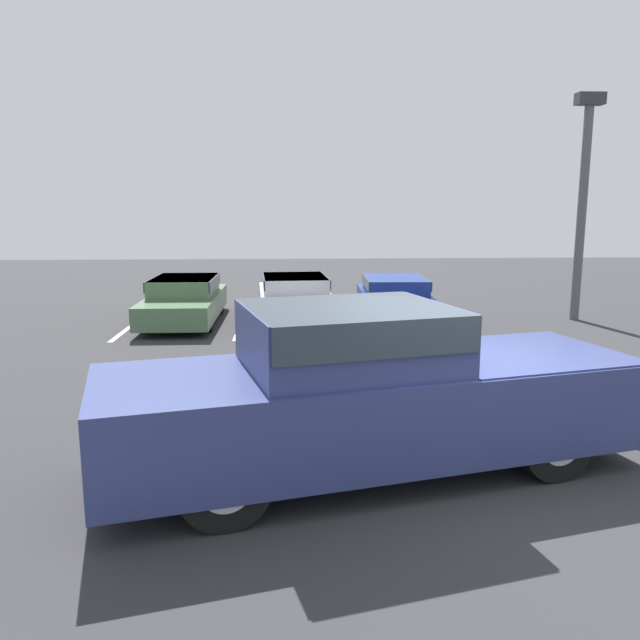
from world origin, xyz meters
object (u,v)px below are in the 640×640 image
parked_sedan_b (295,298)px  parked_sedan_c (395,297)px  pickup_truck (374,389)px  parked_sedan_a (185,298)px  light_post (583,193)px  wheel_stop_curb (314,304)px

parked_sedan_b → parked_sedan_c: bearing=90.4°
pickup_truck → parked_sedan_b: (-0.79, 9.47, -0.32)m
pickup_truck → parked_sedan_a: (-3.69, 9.62, -0.33)m
light_post → wheel_stop_curb: 8.14m
parked_sedan_b → light_post: size_ratio=0.76×
parked_sedan_a → parked_sedan_b: 2.91m
pickup_truck → parked_sedan_b: 9.50m
parked_sedan_c → light_post: light_post is taller
parked_sedan_b → parked_sedan_c: size_ratio=1.03×
parked_sedan_a → light_post: 10.82m
wheel_stop_curb → pickup_truck: bearing=-89.2°
parked_sedan_b → light_post: 8.03m
wheel_stop_curb → light_post: bearing=-21.3°
parked_sedan_a → wheel_stop_curb: (3.53, 2.52, -0.56)m
parked_sedan_a → wheel_stop_curb: size_ratio=2.56×
parked_sedan_a → parked_sedan_b: size_ratio=1.02×
parked_sedan_c → wheel_stop_curb: bearing=-138.4°
pickup_truck → parked_sedan_c: 9.82m
pickup_truck → wheel_stop_curb: size_ratio=3.64×
parked_sedan_b → parked_sedan_a: bearing=-96.1°
parked_sedan_c → wheel_stop_curb: parked_sedan_c is taller
parked_sedan_c → parked_sedan_b: bearing=-84.3°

